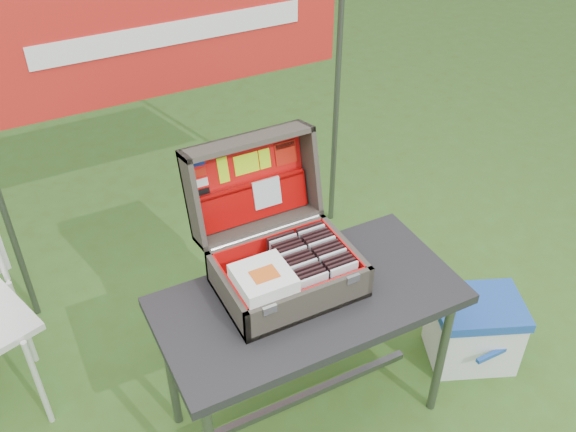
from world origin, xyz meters
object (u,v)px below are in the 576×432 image
cardboard_box (352,269)px  suitcase (280,230)px  cooler (473,330)px  table (307,359)px

cardboard_box → suitcase: bearing=-151.0°
suitcase → cooler: suitcase is taller
suitcase → cardboard_box: size_ratio=1.45×
suitcase → cardboard_box: suitcase is taller
table → cardboard_box: 0.78m
cooler → cardboard_box: bearing=137.2°
suitcase → table: bearing=-70.8°
table → suitcase: 0.60m
suitcase → cooler: size_ratio=1.34×
suitcase → cardboard_box: 1.03m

